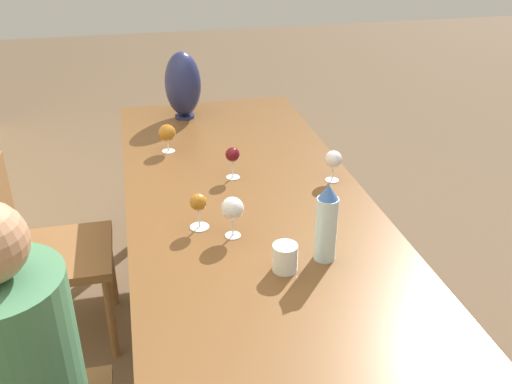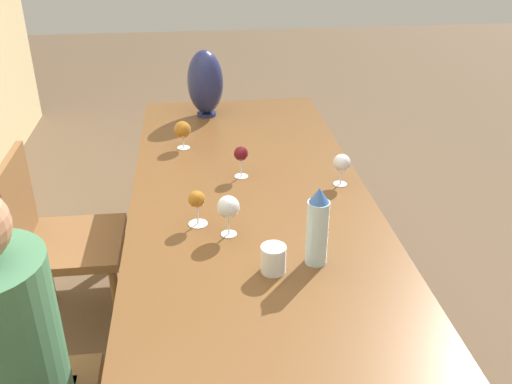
{
  "view_description": "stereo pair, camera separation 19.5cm",
  "coord_description": "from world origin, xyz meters",
  "px_view_note": "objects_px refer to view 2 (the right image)",
  "views": [
    {
      "loc": [
        -1.67,
        0.41,
        1.83
      ],
      "look_at": [
        0.12,
        0.0,
        0.87
      ],
      "focal_mm": 40.0,
      "sensor_mm": 36.0,
      "label": 1
    },
    {
      "loc": [
        -1.7,
        0.21,
        1.83
      ],
      "look_at": [
        0.12,
        0.0,
        0.87
      ],
      "focal_mm": 40.0,
      "sensor_mm": 36.0,
      "label": 2
    }
  ],
  "objects_px": {
    "wine_glass_7": "(197,201)",
    "wine_glass_0": "(342,163)",
    "water_tumbler": "(273,259)",
    "water_bottle": "(317,227)",
    "wine_glass_6": "(183,130)",
    "vase": "(205,83)",
    "wine_glass_4": "(228,207)",
    "person_near": "(11,364)",
    "wine_glass_3": "(241,155)",
    "chair_far": "(56,237)"
  },
  "relations": [
    {
      "from": "wine_glass_0",
      "to": "wine_glass_6",
      "type": "distance_m",
      "value": 0.78
    },
    {
      "from": "wine_glass_0",
      "to": "wine_glass_7",
      "type": "xyz_separation_m",
      "value": [
        -0.25,
        0.59,
        0.0
      ]
    },
    {
      "from": "wine_glass_0",
      "to": "wine_glass_4",
      "type": "height_order",
      "value": "wine_glass_4"
    },
    {
      "from": "chair_far",
      "to": "vase",
      "type": "bearing_deg",
      "value": -45.58
    },
    {
      "from": "wine_glass_3",
      "to": "wine_glass_6",
      "type": "height_order",
      "value": "wine_glass_3"
    },
    {
      "from": "wine_glass_0",
      "to": "wine_glass_7",
      "type": "bearing_deg",
      "value": 113.07
    },
    {
      "from": "vase",
      "to": "wine_glass_7",
      "type": "bearing_deg",
      "value": 176.14
    },
    {
      "from": "wine_glass_3",
      "to": "wine_glass_7",
      "type": "bearing_deg",
      "value": 152.5
    },
    {
      "from": "vase",
      "to": "wine_glass_4",
      "type": "height_order",
      "value": "vase"
    },
    {
      "from": "wine_glass_3",
      "to": "wine_glass_7",
      "type": "xyz_separation_m",
      "value": [
        -0.37,
        0.19,
        -0.0
      ]
    },
    {
      "from": "wine_glass_4",
      "to": "chair_far",
      "type": "height_order",
      "value": "wine_glass_4"
    },
    {
      "from": "wine_glass_6",
      "to": "wine_glass_0",
      "type": "bearing_deg",
      "value": -125.4
    },
    {
      "from": "water_bottle",
      "to": "wine_glass_3",
      "type": "height_order",
      "value": "water_bottle"
    },
    {
      "from": "water_tumbler",
      "to": "wine_glass_6",
      "type": "distance_m",
      "value": 1.06
    },
    {
      "from": "wine_glass_4",
      "to": "wine_glass_0",
      "type": "bearing_deg",
      "value": -55.5
    },
    {
      "from": "water_bottle",
      "to": "wine_glass_7",
      "type": "distance_m",
      "value": 0.47
    },
    {
      "from": "wine_glass_0",
      "to": "wine_glass_3",
      "type": "distance_m",
      "value": 0.41
    },
    {
      "from": "wine_glass_4",
      "to": "wine_glass_6",
      "type": "distance_m",
      "value": 0.8
    },
    {
      "from": "wine_glass_3",
      "to": "wine_glass_6",
      "type": "xyz_separation_m",
      "value": [
        0.34,
        0.24,
        -0.01
      ]
    },
    {
      "from": "water_tumbler",
      "to": "wine_glass_6",
      "type": "height_order",
      "value": "wine_glass_6"
    },
    {
      "from": "vase",
      "to": "person_near",
      "type": "distance_m",
      "value": 1.79
    },
    {
      "from": "wine_glass_7",
      "to": "wine_glass_0",
      "type": "bearing_deg",
      "value": -66.93
    },
    {
      "from": "water_bottle",
      "to": "wine_glass_7",
      "type": "bearing_deg",
      "value": 52.77
    },
    {
      "from": "person_near",
      "to": "wine_glass_7",
      "type": "bearing_deg",
      "value": -47.24
    },
    {
      "from": "vase",
      "to": "wine_glass_4",
      "type": "xyz_separation_m",
      "value": [
        -1.22,
        -0.03,
        -0.07
      ]
    },
    {
      "from": "wine_glass_4",
      "to": "person_near",
      "type": "bearing_deg",
      "value": 123.08
    },
    {
      "from": "vase",
      "to": "wine_glass_4",
      "type": "bearing_deg",
      "value": -178.64
    },
    {
      "from": "wine_glass_0",
      "to": "wine_glass_3",
      "type": "bearing_deg",
      "value": 73.45
    },
    {
      "from": "wine_glass_7",
      "to": "wine_glass_4",
      "type": "bearing_deg",
      "value": -127.57
    },
    {
      "from": "person_near",
      "to": "wine_glass_6",
      "type": "bearing_deg",
      "value": -22.44
    },
    {
      "from": "wine_glass_6",
      "to": "person_near",
      "type": "relative_size",
      "value": 0.11
    },
    {
      "from": "water_tumbler",
      "to": "wine_glass_4",
      "type": "distance_m",
      "value": 0.27
    },
    {
      "from": "wine_glass_0",
      "to": "wine_glass_4",
      "type": "distance_m",
      "value": 0.59
    },
    {
      "from": "wine_glass_7",
      "to": "person_near",
      "type": "relative_size",
      "value": 0.11
    },
    {
      "from": "wine_glass_4",
      "to": "wine_glass_6",
      "type": "xyz_separation_m",
      "value": [
        0.79,
        0.15,
        -0.02
      ]
    },
    {
      "from": "vase",
      "to": "wine_glass_6",
      "type": "height_order",
      "value": "vase"
    },
    {
      "from": "chair_far",
      "to": "wine_glass_0",
      "type": "bearing_deg",
      "value": -99.1
    },
    {
      "from": "wine_glass_0",
      "to": "water_tumbler",
      "type": "bearing_deg",
      "value": 147.6
    },
    {
      "from": "chair_far",
      "to": "person_near",
      "type": "relative_size",
      "value": 0.72
    },
    {
      "from": "vase",
      "to": "wine_glass_0",
      "type": "relative_size",
      "value": 2.64
    },
    {
      "from": "vase",
      "to": "wine_glass_6",
      "type": "bearing_deg",
      "value": 163.86
    },
    {
      "from": "water_bottle",
      "to": "wine_glass_0",
      "type": "xyz_separation_m",
      "value": [
        0.53,
        -0.22,
        -0.04
      ]
    },
    {
      "from": "water_tumbler",
      "to": "person_near",
      "type": "xyz_separation_m",
      "value": [
        -0.19,
        0.78,
        -0.17
      ]
    },
    {
      "from": "water_bottle",
      "to": "wine_glass_7",
      "type": "height_order",
      "value": "water_bottle"
    },
    {
      "from": "water_bottle",
      "to": "water_tumbler",
      "type": "distance_m",
      "value": 0.17
    },
    {
      "from": "wine_glass_0",
      "to": "wine_glass_3",
      "type": "height_order",
      "value": "wine_glass_3"
    },
    {
      "from": "wine_glass_3",
      "to": "wine_glass_7",
      "type": "relative_size",
      "value": 1.02
    },
    {
      "from": "vase",
      "to": "wine_glass_7",
      "type": "xyz_separation_m",
      "value": [
        -1.14,
        0.08,
        -0.08
      ]
    },
    {
      "from": "vase",
      "to": "person_near",
      "type": "relative_size",
      "value": 0.29
    },
    {
      "from": "water_bottle",
      "to": "wine_glass_6",
      "type": "xyz_separation_m",
      "value": [
        0.99,
        0.42,
        -0.04
      ]
    }
  ]
}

